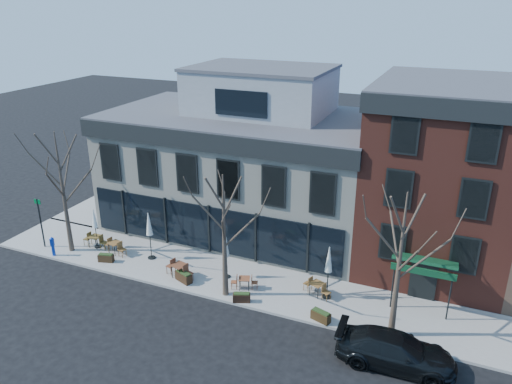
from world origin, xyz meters
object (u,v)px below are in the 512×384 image
at_px(call_box, 53,246).
at_px(cafe_set_0, 96,240).
at_px(parked_sedan, 396,351).
at_px(umbrella_0, 94,220).

bearing_deg(call_box, cafe_set_0, 48.60).
bearing_deg(parked_sedan, call_box, 83.26).
relative_size(parked_sedan, call_box, 4.07).
height_order(call_box, cafe_set_0, call_box).
xyz_separation_m(parked_sedan, umbrella_0, (-19.68, 3.65, 1.31)).
relative_size(call_box, cafe_set_0, 0.72).
bearing_deg(cafe_set_0, call_box, -131.40).
bearing_deg(cafe_set_0, parked_sedan, -10.37).
height_order(call_box, umbrella_0, umbrella_0).
bearing_deg(parked_sedan, umbrella_0, 77.17).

